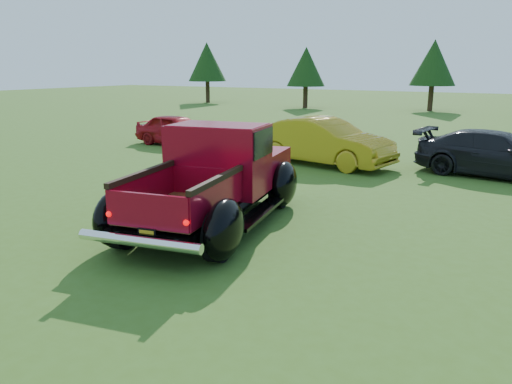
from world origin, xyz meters
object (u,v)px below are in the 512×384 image
show_car_yellow (324,142)px  tree_far_west (207,62)px  tree_west (306,67)px  pickup_truck (219,175)px  tree_mid_left (434,63)px  show_car_red (177,130)px  show_car_grey (497,154)px

show_car_yellow → tree_far_west: bearing=52.7°
tree_west → pickup_truck: size_ratio=0.81×
tree_mid_left → show_car_red: tree_mid_left is taller
pickup_truck → show_car_grey: 8.82m
show_car_grey → tree_west: bearing=43.8°
tree_far_west → show_car_grey: tree_far_west is taller
show_car_yellow → show_car_red: bearing=92.6°
tree_far_west → show_car_yellow: tree_far_west is taller
tree_west → show_car_red: size_ratio=1.25×
tree_far_west → tree_mid_left: (19.00, 1.00, -0.14)m
show_car_red → tree_far_west: bearing=36.3°
tree_mid_left → pickup_truck: tree_mid_left is taller
tree_mid_left → pickup_truck: size_ratio=0.89×
pickup_truck → show_car_yellow: pickup_truck is taller
show_car_red → show_car_yellow: 6.83m
tree_mid_left → show_car_grey: (6.33, -22.13, -2.72)m
tree_west → show_car_red: (3.50, -20.08, -2.48)m
tree_far_west → tree_west: 10.06m
tree_mid_left → pickup_truck: 29.81m
show_car_red → show_car_yellow: size_ratio=0.80×
show_car_red → tree_west: bearing=13.6°
tree_far_west → show_car_grey: (25.33, -21.13, -2.86)m
show_car_red → show_car_grey: 11.83m
pickup_truck → show_car_red: size_ratio=1.54×
tree_west → show_car_grey: 25.42m
tree_far_west → pickup_truck: bearing=-54.1°
tree_mid_left → show_car_red: (-5.50, -22.08, -2.76)m
tree_west → show_car_yellow: 23.46m
tree_west → show_car_yellow: tree_west is taller
show_car_yellow → tree_west: bearing=36.1°
show_car_yellow → tree_mid_left: bearing=13.2°
pickup_truck → tree_mid_left: bearing=82.7°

